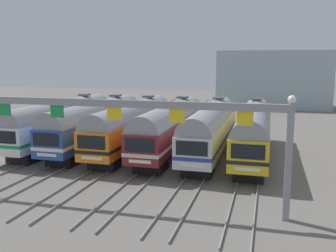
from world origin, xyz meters
The scene contains 10 objects.
ground_plane centered at (0.00, 0.00, 0.00)m, with size 160.00×160.00×0.00m, color slate.
track_bed centered at (0.00, 17.00, 0.07)m, with size 20.87×70.00×0.15m.
commuter_train_white centered at (-9.68, 0.00, 2.69)m, with size 2.88×18.06×5.05m.
commuter_train_blue centered at (-5.81, 0.00, 2.69)m, with size 2.88×18.06×5.05m.
commuter_train_orange centered at (-1.94, 0.00, 2.69)m, with size 2.88×18.06×5.05m.
commuter_train_maroon centered at (1.94, 0.00, 2.69)m, with size 2.88×18.06×5.05m.
commuter_train_silver centered at (5.81, 0.00, 2.69)m, with size 2.88×18.06×5.05m.
commuter_train_yellow centered at (9.68, 0.00, 2.69)m, with size 2.88×18.06×5.05m.
catenary_gantry centered at (0.00, -13.50, 5.32)m, with size 24.60×0.44×6.97m.
maintenance_building centered at (11.46, 41.57, 5.37)m, with size 20.66×10.00×10.74m, color #9EB2B7.
Camera 1 is at (10.91, -34.43, 8.71)m, focal length 40.41 mm.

